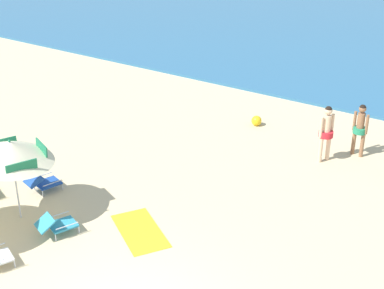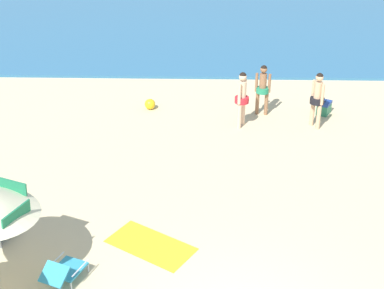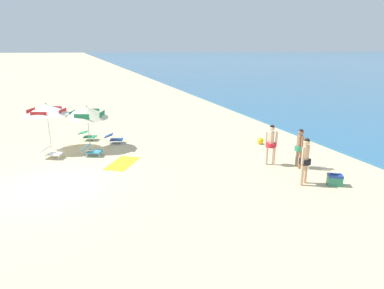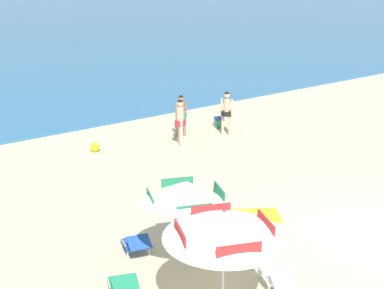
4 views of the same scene
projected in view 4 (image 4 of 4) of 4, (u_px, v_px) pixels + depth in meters
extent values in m
plane|color=#D1BA8E|center=(372.00, 237.00, 12.73)|extent=(800.00, 800.00, 0.00)
cylinder|color=silver|center=(186.00, 227.00, 11.00)|extent=(0.04, 0.04, 2.02)
cone|color=beige|center=(185.00, 192.00, 10.76)|extent=(2.76, 2.74, 0.70)
cube|color=#1E724C|center=(177.00, 183.00, 11.45)|extent=(0.67, 0.31, 0.25)
cube|color=#1E724C|center=(151.00, 200.00, 10.62)|extent=(0.31, 0.67, 0.25)
cube|color=#1E724C|center=(195.00, 211.00, 10.13)|extent=(0.67, 0.31, 0.25)
cube|color=#1E724C|center=(219.00, 193.00, 10.96)|extent=(0.31, 0.67, 0.25)
sphere|color=#1E724C|center=(185.00, 180.00, 10.68)|extent=(0.06, 0.06, 0.06)
cylinder|color=silver|center=(223.00, 268.00, 9.34)|extent=(0.04, 0.04, 2.17)
cone|color=white|center=(224.00, 224.00, 9.07)|extent=(3.03, 3.03, 0.52)
cube|color=red|center=(211.00, 211.00, 9.82)|extent=(0.71, 0.32, 0.27)
cube|color=red|center=(180.00, 235.00, 8.92)|extent=(0.32, 0.71, 0.27)
cube|color=red|center=(239.00, 252.00, 8.40)|extent=(0.71, 0.32, 0.27)
cube|color=red|center=(266.00, 225.00, 9.29)|extent=(0.32, 0.71, 0.27)
sphere|color=red|center=(224.00, 210.00, 8.99)|extent=(0.06, 0.06, 0.06)
cube|color=teal|center=(228.00, 241.00, 12.11)|extent=(0.71, 0.75, 0.04)
cube|color=teal|center=(235.00, 242.00, 11.67)|extent=(0.60, 0.53, 0.26)
cylinder|color=silver|center=(214.00, 241.00, 12.34)|extent=(0.03, 0.03, 0.18)
cylinder|color=silver|center=(234.00, 238.00, 12.46)|extent=(0.03, 0.03, 0.18)
cylinder|color=silver|center=(222.00, 253.00, 11.82)|extent=(0.03, 0.03, 0.18)
cylinder|color=silver|center=(243.00, 250.00, 11.94)|extent=(0.03, 0.03, 0.18)
cylinder|color=silver|center=(217.00, 238.00, 12.00)|extent=(0.23, 0.51, 0.02)
cylinder|color=silver|center=(240.00, 235.00, 12.14)|extent=(0.23, 0.51, 0.02)
cube|color=#1E7F56|center=(123.00, 284.00, 10.45)|extent=(0.70, 0.75, 0.04)
cube|color=#1E7F56|center=(125.00, 283.00, 10.07)|extent=(0.61, 0.57, 0.12)
cylinder|color=silver|center=(109.00, 283.00, 10.68)|extent=(0.03, 0.03, 0.18)
cylinder|color=silver|center=(133.00, 279.00, 10.81)|extent=(0.03, 0.03, 0.18)
cylinder|color=silver|center=(108.00, 280.00, 10.34)|extent=(0.22, 0.51, 0.02)
cylinder|color=silver|center=(137.00, 276.00, 10.49)|extent=(0.22, 0.51, 0.02)
cube|color=white|center=(275.00, 276.00, 10.70)|extent=(0.71, 0.76, 0.04)
cube|color=white|center=(284.00, 279.00, 10.26)|extent=(0.60, 0.54, 0.26)
cylinder|color=silver|center=(258.00, 275.00, 10.94)|extent=(0.03, 0.03, 0.18)
cylinder|color=silver|center=(280.00, 272.00, 11.05)|extent=(0.03, 0.03, 0.18)
cylinder|color=silver|center=(292.00, 287.00, 10.53)|extent=(0.03, 0.03, 0.18)
cylinder|color=silver|center=(262.00, 273.00, 10.60)|extent=(0.23, 0.51, 0.02)
cylinder|color=silver|center=(288.00, 269.00, 10.73)|extent=(0.23, 0.51, 0.02)
cube|color=#1E4799|center=(135.00, 243.00, 12.00)|extent=(0.67, 0.72, 0.04)
cube|color=#1E4799|center=(139.00, 242.00, 11.60)|extent=(0.59, 0.53, 0.18)
cylinder|color=silver|center=(121.00, 244.00, 12.20)|extent=(0.03, 0.03, 0.18)
cylinder|color=silver|center=(142.00, 240.00, 12.37)|extent=(0.03, 0.03, 0.18)
cylinder|color=silver|center=(128.00, 256.00, 11.69)|extent=(0.03, 0.03, 0.18)
cylinder|color=silver|center=(149.00, 252.00, 11.86)|extent=(0.03, 0.03, 0.18)
cylinder|color=silver|center=(123.00, 241.00, 11.86)|extent=(0.17, 0.53, 0.02)
cylinder|color=silver|center=(147.00, 237.00, 12.06)|extent=(0.17, 0.53, 0.02)
cylinder|color=#8C6042|center=(178.00, 127.00, 20.33)|extent=(0.11, 0.11, 0.79)
cylinder|color=#8C6042|center=(184.00, 126.00, 20.44)|extent=(0.11, 0.11, 0.79)
cylinder|color=#23845B|center=(181.00, 116.00, 20.26)|extent=(0.39, 0.39, 0.16)
cylinder|color=#8C6042|center=(181.00, 109.00, 20.18)|extent=(0.22, 0.22, 0.56)
cylinder|color=#8C6042|center=(176.00, 110.00, 20.10)|extent=(0.09, 0.09, 0.59)
cylinder|color=#8C6042|center=(186.00, 109.00, 20.27)|extent=(0.09, 0.09, 0.59)
sphere|color=#8C6042|center=(181.00, 98.00, 20.05)|extent=(0.21, 0.21, 0.21)
sphere|color=black|center=(181.00, 98.00, 20.04)|extent=(0.20, 0.20, 0.20)
cylinder|color=beige|center=(181.00, 135.00, 19.17)|extent=(0.12, 0.12, 0.83)
cylinder|color=beige|center=(180.00, 133.00, 19.44)|extent=(0.12, 0.12, 0.83)
cylinder|color=red|center=(180.00, 123.00, 19.17)|extent=(0.42, 0.42, 0.17)
cylinder|color=beige|center=(180.00, 115.00, 19.09)|extent=(0.23, 0.23, 0.59)
cylinder|color=beige|center=(181.00, 117.00, 18.90)|extent=(0.09, 0.09, 0.62)
cylinder|color=beige|center=(179.00, 114.00, 19.29)|extent=(0.09, 0.09, 0.62)
sphere|color=beige|center=(180.00, 103.00, 18.95)|extent=(0.23, 0.23, 0.23)
sphere|color=black|center=(180.00, 103.00, 18.94)|extent=(0.21, 0.21, 0.21)
cylinder|color=#D8A87F|center=(223.00, 124.00, 20.62)|extent=(0.12, 0.12, 0.83)
cylinder|color=#D8A87F|center=(230.00, 125.00, 20.51)|extent=(0.12, 0.12, 0.83)
cylinder|color=black|center=(227.00, 113.00, 20.43)|extent=(0.42, 0.42, 0.17)
cylinder|color=#D8A87F|center=(227.00, 106.00, 20.35)|extent=(0.23, 0.23, 0.59)
cylinder|color=#D8A87F|center=(222.00, 106.00, 20.43)|extent=(0.09, 0.09, 0.62)
cylinder|color=#D8A87F|center=(232.00, 107.00, 20.27)|extent=(0.09, 0.09, 0.62)
sphere|color=#D8A87F|center=(227.00, 95.00, 20.21)|extent=(0.23, 0.23, 0.23)
sphere|color=black|center=(227.00, 94.00, 20.20)|extent=(0.21, 0.21, 0.21)
cube|color=#2D7F5B|center=(219.00, 123.00, 21.66)|extent=(0.53, 0.58, 0.32)
cube|color=navy|center=(219.00, 118.00, 21.59)|extent=(0.54, 0.60, 0.08)
cylinder|color=black|center=(219.00, 117.00, 21.58)|extent=(0.18, 0.31, 0.02)
sphere|color=yellow|center=(95.00, 147.00, 18.67)|extent=(0.34, 0.34, 0.34)
cube|color=gold|center=(245.00, 216.00, 13.78)|extent=(2.00, 1.72, 0.01)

